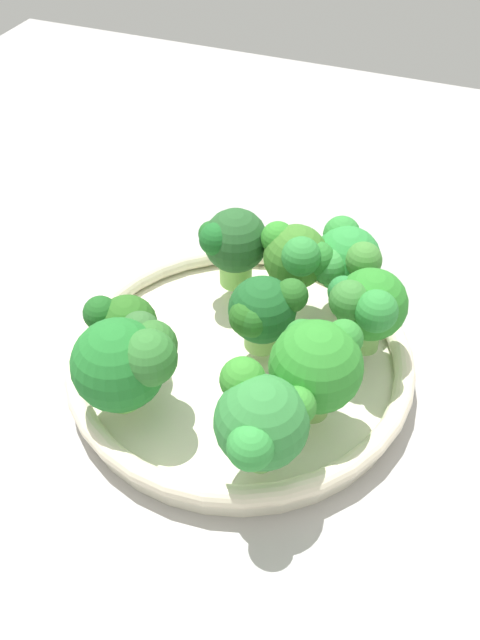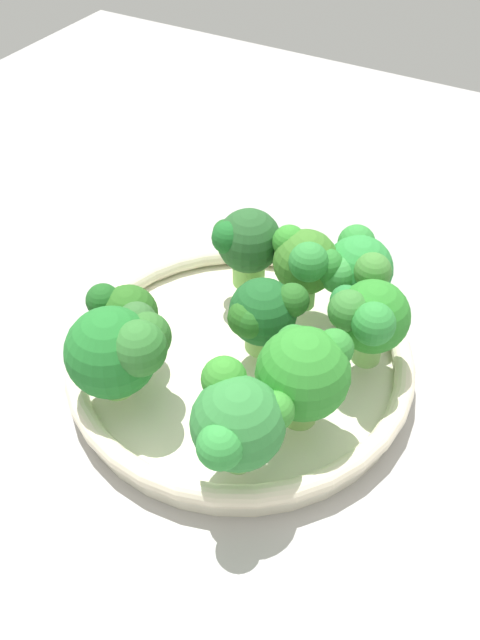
% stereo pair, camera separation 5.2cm
% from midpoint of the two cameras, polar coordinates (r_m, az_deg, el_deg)
% --- Properties ---
extents(ground_plane, '(1.30, 1.30, 0.03)m').
position_cam_midpoint_polar(ground_plane, '(0.54, 3.81, -9.49)').
color(ground_plane, '#AAA8A6').
extents(bowl, '(0.27, 0.27, 0.03)m').
position_cam_midpoint_polar(bowl, '(0.55, 2.70, -3.51)').
color(bowl, '#ECE6CB').
rests_on(bowl, ground_plane).
extents(broccoli_floret_0, '(0.06, 0.06, 0.08)m').
position_cam_midpoint_polar(broccoli_floret_0, '(0.46, 8.66, -4.31)').
color(broccoli_floret_0, '#82B556').
rests_on(broccoli_floret_0, bowl).
extents(broccoli_floret_1, '(0.04, 0.05, 0.06)m').
position_cam_midpoint_polar(broccoli_floret_1, '(0.52, -6.69, 0.37)').
color(broccoli_floret_1, '#90C768').
rests_on(broccoli_floret_1, bowl).
extents(broccoli_floret_2, '(0.08, 0.08, 0.07)m').
position_cam_midpoint_polar(broccoli_floret_2, '(0.48, -6.90, -2.56)').
color(broccoli_floret_2, '#93D96A').
rests_on(broccoli_floret_2, bowl).
extents(broccoli_floret_3, '(0.06, 0.06, 0.07)m').
position_cam_midpoint_polar(broccoli_floret_3, '(0.57, 3.09, 6.31)').
color(broccoli_floret_3, '#84CD58').
rests_on(broccoli_floret_3, bowl).
extents(broccoli_floret_4, '(0.06, 0.05, 0.06)m').
position_cam_midpoint_polar(broccoli_floret_4, '(0.51, 4.71, 0.36)').
color(broccoli_floret_4, '#87BB59').
rests_on(broccoli_floret_4, bowl).
extents(broccoli_floret_5, '(0.06, 0.06, 0.07)m').
position_cam_midpoint_polar(broccoli_floret_5, '(0.55, 8.25, 4.69)').
color(broccoli_floret_5, '#90DB70').
rests_on(broccoli_floret_5, bowl).
extents(broccoli_floret_6, '(0.07, 0.06, 0.07)m').
position_cam_midpoint_polar(broccoli_floret_6, '(0.43, 3.28, -8.61)').
color(broccoli_floret_6, '#8FD070').
rests_on(broccoli_floret_6, bowl).
extents(broccoli_floret_7, '(0.07, 0.06, 0.07)m').
position_cam_midpoint_polar(broccoli_floret_7, '(0.51, 13.51, 0.07)').
color(broccoli_floret_7, '#81BA5E').
rests_on(broccoli_floret_7, bowl).
extents(broccoli_floret_8, '(0.07, 0.06, 0.07)m').
position_cam_midpoint_polar(broccoli_floret_8, '(0.56, 12.35, 4.13)').
color(broccoli_floret_8, '#9DCD6C').
rests_on(broccoli_floret_8, bowl).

